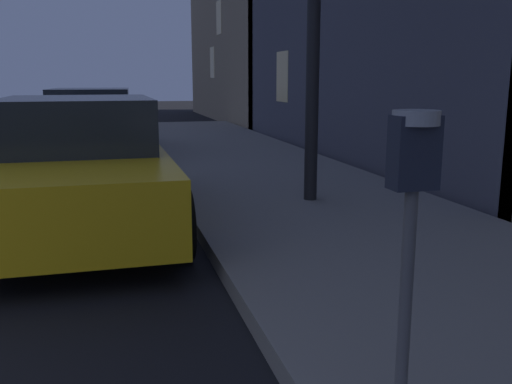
% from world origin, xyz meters
% --- Properties ---
extents(parking_meter, '(0.19, 0.19, 1.36)m').
position_xyz_m(parking_meter, '(4.36, 0.49, 1.18)').
color(parking_meter, '#59595B').
rests_on(parking_meter, sidewalk).
extents(car_yellow_cab, '(2.01, 4.52, 1.43)m').
position_xyz_m(car_yellow_cab, '(2.85, 4.82, 0.70)').
color(car_yellow_cab, gold).
rests_on(car_yellow_cab, ground).
extents(car_white, '(2.08, 4.18, 1.43)m').
position_xyz_m(car_white, '(2.85, 10.39, 0.71)').
color(car_white, silver).
rests_on(car_white, ground).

